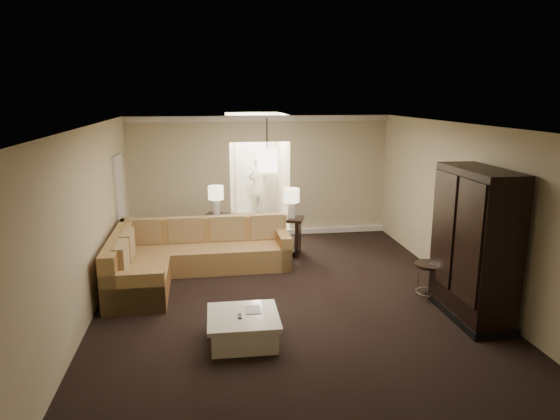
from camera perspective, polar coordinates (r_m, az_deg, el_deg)
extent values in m
plane|color=black|center=(8.17, 0.99, -10.46)|extent=(8.00, 8.00, 0.00)
cube|color=beige|center=(11.60, -2.27, 3.84)|extent=(6.00, 0.04, 2.80)
cube|color=beige|center=(4.06, 10.77, -14.47)|extent=(6.00, 0.04, 2.80)
cube|color=beige|center=(7.81, -21.23, -1.61)|extent=(0.04, 8.00, 2.80)
cube|color=beige|center=(8.72, 20.85, -0.12)|extent=(0.04, 8.00, 2.80)
cube|color=silver|center=(7.50, 1.07, 9.55)|extent=(6.00, 8.00, 0.02)
cube|color=white|center=(11.42, -2.30, 10.40)|extent=(6.00, 0.10, 0.12)
cube|color=white|center=(11.84, -2.18, -2.61)|extent=(6.00, 0.10, 0.12)
cube|color=silver|center=(10.56, -17.73, 0.36)|extent=(0.05, 0.90, 2.10)
cube|color=beige|center=(12.87, -2.70, -1.62)|extent=(1.40, 2.00, 0.01)
cube|color=beige|center=(12.54, -5.97, 4.47)|extent=(0.04, 2.00, 2.80)
cube|color=beige|center=(12.67, 0.39, 4.64)|extent=(0.04, 2.00, 2.80)
cube|color=beige|center=(13.57, -3.21, 5.18)|extent=(1.40, 0.04, 2.80)
cube|color=silver|center=(13.59, -3.18, 3.70)|extent=(0.90, 0.05, 2.10)
cube|color=brown|center=(9.67, -8.45, -5.38)|extent=(3.19, 0.98, 0.45)
cube|color=brown|center=(8.59, -15.86, -8.16)|extent=(0.97, 1.49, 0.45)
cube|color=brown|center=(9.87, -8.57, -2.17)|extent=(3.19, 0.28, 0.49)
cube|color=brown|center=(8.99, -17.89, -4.20)|extent=(0.28, 2.55, 0.49)
cube|color=brown|center=(9.76, 0.31, -4.41)|extent=(0.22, 0.96, 0.66)
cube|color=brown|center=(7.96, -16.43, -9.09)|extent=(0.96, 0.22, 0.66)
cube|color=#A27D56|center=(9.88, -15.36, -2.35)|extent=(0.66, 0.18, 0.49)
cube|color=#A27D56|center=(9.82, -10.74, -2.20)|extent=(0.66, 0.18, 0.49)
cube|color=#A27D56|center=(9.83, -6.09, -2.04)|extent=(0.66, 0.18, 0.49)
cube|color=#A27D56|center=(9.90, -1.48, -1.86)|extent=(0.66, 0.18, 0.49)
cube|color=#A27D56|center=(9.06, -17.00, -3.85)|extent=(0.18, 0.64, 0.49)
cube|color=#A27D56|center=(8.36, -17.67, -5.32)|extent=(0.18, 0.64, 0.49)
cube|color=white|center=(6.93, -4.21, -13.53)|extent=(0.87, 0.87, 0.32)
cube|color=white|center=(6.85, -4.24, -12.10)|extent=(0.97, 0.97, 0.06)
cube|color=black|center=(6.79, -4.63, -12.00)|extent=(0.05, 0.15, 0.02)
cube|color=#B8ACA1|center=(6.97, -3.12, -11.31)|extent=(0.21, 0.29, 0.01)
cube|color=black|center=(10.36, -3.05, -0.86)|extent=(2.11, 1.10, 0.06)
cube|color=black|center=(10.71, -7.93, -2.69)|extent=(0.21, 0.42, 0.75)
cube|color=black|center=(10.30, 2.08, -3.21)|extent=(0.21, 0.42, 0.75)
cube|color=black|center=(10.54, -3.01, -4.33)|extent=(2.00, 1.03, 0.04)
cube|color=black|center=(7.83, 21.35, -3.70)|extent=(0.62, 1.50, 2.25)
cube|color=black|center=(7.32, 20.71, -3.47)|extent=(0.03, 0.66, 1.71)
cube|color=black|center=(7.95, 18.12, -1.99)|extent=(0.03, 0.66, 1.71)
cube|color=black|center=(8.19, 20.73, -10.89)|extent=(0.66, 1.56, 0.11)
cylinder|color=black|center=(8.46, 16.71, -6.02)|extent=(0.48, 0.48, 0.04)
torus|color=silver|center=(8.62, 16.51, -8.95)|extent=(0.39, 0.39, 0.03)
cylinder|color=silver|center=(8.65, 17.64, -7.72)|extent=(0.03, 0.03, 0.56)
cylinder|color=silver|center=(8.64, 15.51, -7.60)|extent=(0.03, 0.03, 0.56)
cylinder|color=silver|center=(8.38, 16.61, -8.32)|extent=(0.03, 0.03, 0.56)
cylinder|color=silver|center=(10.52, -7.30, 0.35)|extent=(0.15, 0.15, 0.33)
cylinder|color=#FFEDBF|center=(10.46, -7.35, 1.98)|extent=(0.32, 0.32, 0.28)
cylinder|color=silver|center=(10.17, 1.32, 0.01)|extent=(0.15, 0.15, 0.33)
cylinder|color=#FFEDBF|center=(10.10, 1.33, 1.69)|extent=(0.32, 0.32, 0.28)
cylinder|color=black|center=(10.19, -1.50, 8.79)|extent=(0.02, 0.02, 0.60)
cube|color=#FFE6C6|center=(10.25, -1.48, 5.72)|extent=(0.38, 0.38, 0.48)
imported|color=beige|center=(13.26, -2.37, 3.04)|extent=(0.81, 0.69, 1.90)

